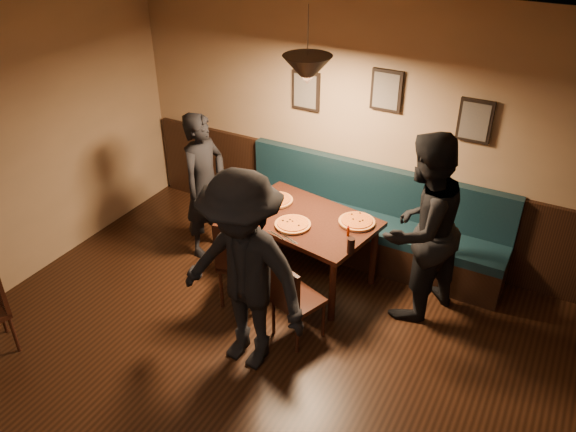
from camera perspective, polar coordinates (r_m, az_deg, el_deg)
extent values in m
plane|color=silver|center=(2.77, -14.33, 10.10)|extent=(7.00, 7.00, 0.00)
plane|color=#8C704F|center=(6.14, 9.45, 8.27)|extent=(6.00, 0.00, 6.00)
cube|color=black|center=(6.52, 8.69, 0.88)|extent=(5.88, 0.06, 1.00)
cube|color=black|center=(6.33, 1.79, 12.30)|extent=(0.32, 0.04, 0.42)
cube|color=black|center=(5.96, 9.73, 12.15)|extent=(0.32, 0.04, 0.42)
cube|color=black|center=(5.80, 18.04, 8.95)|extent=(0.32, 0.04, 0.42)
cone|color=black|center=(5.16, 1.92, 14.26)|extent=(0.44, 0.44, 0.25)
cube|color=black|center=(5.98, 1.60, -3.20)|extent=(1.53, 1.12, 0.75)
imported|color=black|center=(6.26, -8.24, 2.98)|extent=(0.43, 0.62, 1.64)
imported|color=black|center=(5.39, 13.02, -1.21)|extent=(1.01, 1.11, 1.87)
imported|color=black|center=(4.72, -4.47, -5.72)|extent=(1.24, 0.77, 1.85)
cylinder|color=orange|center=(6.04, -1.18, 1.59)|extent=(0.41, 0.41, 0.04)
cylinder|color=gold|center=(5.63, 0.48, -0.84)|extent=(0.45, 0.45, 0.04)
cylinder|color=#C35B24|center=(5.71, 6.82, -0.56)|extent=(0.39, 0.39, 0.04)
cylinder|color=black|center=(5.25, 6.24, -2.93)|extent=(0.09, 0.09, 0.15)
cylinder|color=#A52805|center=(5.49, 5.98, -1.42)|extent=(0.03, 0.03, 0.12)
cube|color=#1F7428|center=(6.21, -1.80, 2.29)|extent=(0.19, 0.19, 0.01)
cube|color=#207B2C|center=(5.83, -4.75, 0.10)|extent=(0.19, 0.19, 0.01)
cube|color=silver|center=(5.47, -0.56, -2.09)|extent=(0.20, 0.08, 0.00)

